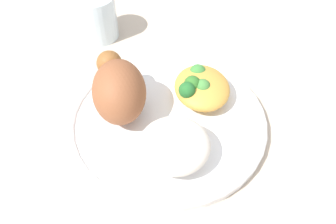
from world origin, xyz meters
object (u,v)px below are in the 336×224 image
(plate, at_px, (168,121))
(mac_cheese_with_broccoli, at_px, (201,86))
(roasted_chicken, at_px, (119,90))
(rice_pile, at_px, (177,145))
(water_glass, at_px, (96,17))

(plate, distance_m, mac_cheese_with_broccoli, 0.07)
(roasted_chicken, relative_size, rice_pile, 1.19)
(plate, distance_m, water_glass, 0.24)
(roasted_chicken, height_order, rice_pile, roasted_chicken)
(roasted_chicken, relative_size, water_glass, 1.35)
(roasted_chicken, bearing_deg, mac_cheese_with_broccoli, -81.67)
(rice_pile, relative_size, water_glass, 1.14)
(rice_pile, distance_m, mac_cheese_with_broccoli, 0.11)
(mac_cheese_with_broccoli, distance_m, water_glass, 0.24)
(plate, relative_size, rice_pile, 3.09)
(plate, xyz_separation_m, roasted_chicken, (0.02, 0.06, 0.05))
(water_glass, bearing_deg, rice_pile, -160.69)
(plate, xyz_separation_m, water_glass, (0.22, 0.10, 0.03))
(plate, xyz_separation_m, rice_pile, (-0.06, -0.00, 0.03))
(roasted_chicken, relative_size, mac_cheese_with_broccoli, 1.14)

